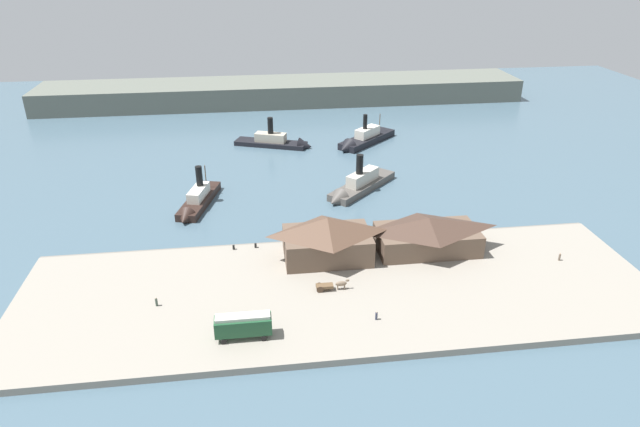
% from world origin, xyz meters
% --- Properties ---
extents(ground_plane, '(320.00, 320.00, 0.00)m').
position_xyz_m(ground_plane, '(0.00, 0.00, 0.00)').
color(ground_plane, '#476070').
extents(quay_promenade, '(110.00, 36.00, 1.20)m').
position_xyz_m(quay_promenade, '(0.00, -22.00, 0.60)').
color(quay_promenade, gray).
rests_on(quay_promenade, ground).
extents(seawall_edge, '(110.00, 0.80, 1.00)m').
position_xyz_m(seawall_edge, '(0.00, -3.60, 0.50)').
color(seawall_edge, slate).
rests_on(seawall_edge, ground).
extents(ferry_shed_central_terminal, '(16.45, 10.85, 8.32)m').
position_xyz_m(ferry_shed_central_terminal, '(-0.72, -11.00, 5.43)').
color(ferry_shed_central_terminal, brown).
rests_on(ferry_shed_central_terminal, quay_promenade).
extents(ferry_shed_west_terminal, '(19.73, 10.45, 6.85)m').
position_xyz_m(ferry_shed_west_terminal, '(18.84, -10.53, 4.68)').
color(ferry_shed_west_terminal, brown).
rests_on(ferry_shed_west_terminal, quay_promenade).
extents(street_tram, '(8.52, 2.87, 4.01)m').
position_xyz_m(street_tram, '(-16.62, -33.00, 3.56)').
color(street_tram, '#1E4C2D').
rests_on(street_tram, quay_promenade).
extents(horse_cart, '(5.79, 1.44, 1.87)m').
position_xyz_m(horse_cart, '(-1.66, -22.03, 2.13)').
color(horse_cart, brown).
rests_on(horse_cart, quay_promenade).
extents(pedestrian_walking_east, '(0.38, 0.38, 1.53)m').
position_xyz_m(pedestrian_walking_east, '(4.22, -31.33, 1.90)').
color(pedestrian_walking_east, '#33384C').
rests_on(pedestrian_walking_east, quay_promenade).
extents(pedestrian_near_west_shed, '(0.40, 0.40, 1.61)m').
position_xyz_m(pedestrian_near_west_shed, '(-30.78, -22.93, 1.94)').
color(pedestrian_near_west_shed, '#3D4C42').
rests_on(pedestrian_near_west_shed, quay_promenade).
extents(pedestrian_walking_west, '(0.39, 0.39, 1.56)m').
position_xyz_m(pedestrian_walking_west, '(42.41, -17.83, 1.91)').
color(pedestrian_walking_west, '#6B5B4C').
rests_on(pedestrian_walking_west, quay_promenade).
extents(mooring_post_east, '(0.44, 0.44, 0.90)m').
position_xyz_m(mooring_post_east, '(-18.35, -5.59, 1.65)').
color(mooring_post_east, black).
rests_on(mooring_post_east, quay_promenade).
extents(mooring_post_center_west, '(0.44, 0.44, 0.90)m').
position_xyz_m(mooring_post_center_west, '(-14.09, -5.44, 1.65)').
color(mooring_post_center_west, black).
rests_on(mooring_post_center_west, quay_promenade).
extents(ferry_outer_harbor, '(23.75, 13.18, 10.48)m').
position_xyz_m(ferry_outer_harbor, '(-5.01, 57.94, 1.33)').
color(ferry_outer_harbor, black).
rests_on(ferry_outer_harbor, ground).
extents(ferry_moored_east, '(20.76, 21.01, 11.03)m').
position_xyz_m(ferry_moored_east, '(11.11, 21.08, 1.59)').
color(ferry_moored_east, '#514C47').
rests_on(ferry_moored_east, ground).
extents(ferry_approaching_west, '(9.66, 21.80, 10.02)m').
position_xyz_m(ferry_approaching_west, '(-27.00, 17.33, 1.50)').
color(ferry_approaching_west, black).
rests_on(ferry_approaching_west, ground).
extents(ferry_mid_harbor, '(21.27, 20.61, 10.74)m').
position_xyz_m(ferry_mid_harbor, '(19.59, 56.22, 1.49)').
color(ferry_mid_harbor, black).
rests_on(ferry_mid_harbor, ground).
extents(far_headland, '(180.00, 24.00, 8.00)m').
position_xyz_m(far_headland, '(0.00, 110.00, 4.00)').
color(far_headland, '#60665B').
rests_on(far_headland, ground).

